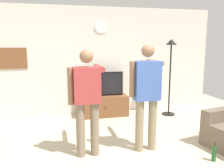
% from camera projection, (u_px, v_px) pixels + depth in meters
% --- Properties ---
extents(ground_plane, '(8.40, 8.40, 0.00)m').
position_uv_depth(ground_plane, '(128.00, 168.00, 3.48)').
color(ground_plane, beige).
extents(back_wall, '(6.40, 0.10, 2.70)m').
position_uv_depth(back_wall, '(94.00, 61.00, 6.07)').
color(back_wall, silver).
rests_on(back_wall, ground_plane).
extents(tv_stand, '(1.19, 0.54, 0.50)m').
position_uv_depth(tv_stand, '(104.00, 106.00, 5.97)').
color(tv_stand, brown).
rests_on(tv_stand, ground_plane).
extents(television, '(1.00, 0.07, 0.60)m').
position_uv_depth(television, '(103.00, 84.00, 5.92)').
color(television, black).
rests_on(television, tv_stand).
extents(wall_clock, '(0.31, 0.03, 0.31)m').
position_uv_depth(wall_clock, '(101.00, 27.00, 5.91)').
color(wall_clock, white).
extents(framed_picture, '(0.69, 0.04, 0.49)m').
position_uv_depth(framed_picture, '(12.00, 58.00, 5.54)').
color(framed_picture, brown).
extents(floor_lamp, '(0.32, 0.32, 1.90)m').
position_uv_depth(floor_lamp, '(171.00, 61.00, 5.84)').
color(floor_lamp, black).
rests_on(floor_lamp, ground_plane).
extents(person_standing_nearer_lamp, '(0.60, 0.78, 1.72)m').
position_uv_depth(person_standing_nearer_lamp, '(87.00, 97.00, 3.74)').
color(person_standing_nearer_lamp, '#7A6B56').
rests_on(person_standing_nearer_lamp, ground_plane).
extents(person_standing_nearer_couch, '(0.60, 0.78, 1.80)m').
position_uv_depth(person_standing_nearer_couch, '(147.00, 91.00, 3.93)').
color(person_standing_nearer_couch, gray).
rests_on(person_standing_nearer_couch, ground_plane).
extents(beverage_bottle, '(0.07, 0.07, 0.31)m').
position_uv_depth(beverage_bottle, '(214.00, 153.00, 3.67)').
color(beverage_bottle, '#1E5923').
rests_on(beverage_bottle, ground_plane).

